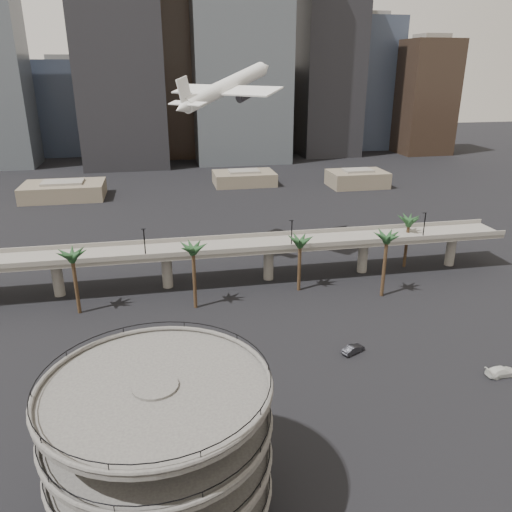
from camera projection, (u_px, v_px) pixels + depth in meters
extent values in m
plane|color=black|center=(278.00, 469.00, 58.32)|extent=(700.00, 700.00, 0.00)
cylinder|color=#494744|center=(161.00, 455.00, 49.48)|extent=(4.40, 4.40, 16.50)
cylinder|color=#494744|center=(164.00, 488.00, 50.97)|extent=(22.00, 22.00, 0.45)
torus|color=#494744|center=(163.00, 484.00, 50.81)|extent=(22.20, 22.20, 0.50)
torus|color=black|center=(163.00, 478.00, 50.52)|extent=(21.80, 21.80, 0.10)
cylinder|color=#494744|center=(161.00, 457.00, 49.56)|extent=(22.00, 22.00, 0.45)
torus|color=#494744|center=(161.00, 453.00, 49.39)|extent=(22.20, 22.20, 0.50)
torus|color=black|center=(160.00, 446.00, 49.10)|extent=(21.80, 21.80, 0.10)
cylinder|color=#494744|center=(158.00, 424.00, 48.14)|extent=(22.00, 22.00, 0.45)
torus|color=#494744|center=(158.00, 420.00, 47.97)|extent=(22.20, 22.20, 0.50)
torus|color=black|center=(157.00, 413.00, 47.68)|extent=(21.80, 21.80, 0.10)
cylinder|color=#494744|center=(155.00, 389.00, 46.72)|extent=(22.00, 22.00, 0.45)
torus|color=#494744|center=(155.00, 385.00, 46.55)|extent=(22.20, 22.20, 0.50)
torus|color=black|center=(154.00, 378.00, 46.27)|extent=(21.80, 21.80, 0.10)
cube|color=slate|center=(218.00, 248.00, 105.95)|extent=(130.00, 9.00, 0.90)
cube|color=slate|center=(221.00, 251.00, 101.50)|extent=(130.00, 0.30, 1.00)
cube|color=slate|center=(216.00, 238.00, 109.76)|extent=(130.00, 0.30, 1.00)
cylinder|color=slate|center=(58.00, 278.00, 101.50)|extent=(2.20, 2.20, 8.00)
cylinder|color=slate|center=(167.00, 270.00, 105.46)|extent=(2.20, 2.20, 8.00)
cylinder|color=slate|center=(268.00, 263.00, 109.42)|extent=(2.20, 2.20, 8.00)
cylinder|color=slate|center=(363.00, 256.00, 113.38)|extent=(2.20, 2.20, 8.00)
cylinder|color=slate|center=(451.00, 250.00, 117.34)|extent=(2.20, 2.20, 8.00)
cylinder|color=black|center=(145.00, 243.00, 98.34)|extent=(0.24, 0.24, 6.00)
cylinder|color=black|center=(292.00, 234.00, 103.74)|extent=(0.24, 0.24, 6.00)
cylinder|color=black|center=(424.00, 226.00, 109.14)|extent=(0.24, 0.24, 6.00)
cylinder|color=#442E1D|center=(194.00, 279.00, 95.46)|extent=(0.70, 0.70, 12.15)
ellipsoid|color=#1B3C1E|center=(193.00, 247.00, 93.16)|extent=(4.40, 4.40, 2.00)
cylinder|color=#442E1D|center=(299.00, 266.00, 103.33)|extent=(0.70, 0.70, 10.80)
ellipsoid|color=#1B3C1E|center=(300.00, 240.00, 101.27)|extent=(4.40, 4.40, 2.00)
cylinder|color=#442E1D|center=(384.00, 267.00, 100.38)|extent=(0.70, 0.70, 12.60)
ellipsoid|color=#1B3C1E|center=(387.00, 236.00, 98.01)|extent=(4.40, 4.40, 2.00)
cylinder|color=#442E1D|center=(406.00, 244.00, 115.63)|extent=(0.70, 0.70, 11.25)
ellipsoid|color=#1B3C1E|center=(409.00, 219.00, 113.49)|extent=(4.40, 4.40, 2.00)
cylinder|color=#442E1D|center=(76.00, 285.00, 93.41)|extent=(0.70, 0.70, 11.70)
ellipsoid|color=#1B3C1E|center=(72.00, 254.00, 91.20)|extent=(4.40, 4.40, 2.00)
cube|color=#69604D|center=(64.00, 191.00, 177.70)|extent=(28.00, 18.00, 5.50)
cube|color=slate|center=(63.00, 182.00, 176.58)|extent=(14.00, 9.00, 0.80)
cube|color=#69604D|center=(244.00, 178.00, 199.02)|extent=(24.00, 16.00, 5.00)
cube|color=slate|center=(244.00, 171.00, 197.99)|extent=(12.00, 8.00, 0.80)
cube|color=#69604D|center=(357.00, 179.00, 195.57)|extent=(22.00, 15.00, 6.00)
cube|color=slate|center=(358.00, 170.00, 194.37)|extent=(11.00, 7.50, 0.80)
cube|color=#333D50|center=(71.00, 108.00, 264.76)|extent=(30.00, 30.00, 47.60)
cube|color=slate|center=(64.00, 57.00, 255.90)|extent=(16.50, 16.50, 2.40)
cube|color=black|center=(118.00, 41.00, 217.97)|extent=(38.00, 30.00, 109.08)
cube|color=#2D2119|center=(185.00, 66.00, 249.83)|extent=(28.00, 26.00, 89.25)
cube|color=#4B5158|center=(240.00, 31.00, 230.70)|extent=(45.00, 32.00, 119.00)
cube|color=gray|center=(274.00, 111.00, 281.03)|extent=(24.00, 24.00, 41.65)
cube|color=slate|center=(275.00, 69.00, 273.22)|extent=(13.20, 13.20, 2.40)
cube|color=black|center=(330.00, 61.00, 252.91)|extent=(30.00, 28.00, 94.21)
cube|color=#333D50|center=(363.00, 85.00, 280.52)|extent=(34.00, 30.00, 69.41)
cube|color=slate|center=(368.00, 14.00, 267.78)|extent=(18.70, 16.50, 2.40)
cube|color=#2D2119|center=(425.00, 98.00, 264.19)|extent=(26.00, 26.00, 57.52)
cube|color=slate|center=(432.00, 36.00, 253.57)|extent=(14.30, 14.30, 2.40)
cube|color=gray|center=(205.00, 113.00, 293.43)|extent=(22.00, 22.00, 37.68)
cube|color=slate|center=(204.00, 77.00, 286.32)|extent=(12.10, 12.10, 2.40)
cylinder|color=silver|center=(226.00, 86.00, 109.09)|extent=(21.74, 19.23, 10.12)
cone|color=silver|center=(265.00, 67.00, 117.81)|extent=(5.19, 5.12, 4.06)
cone|color=silver|center=(181.00, 108.00, 100.37)|extent=(4.88, 4.77, 3.71)
cube|color=silver|center=(224.00, 90.00, 108.83)|extent=(22.40, 24.83, 1.92)
cube|color=silver|center=(187.00, 103.00, 101.30)|extent=(7.65, 8.43, 0.82)
cube|color=silver|center=(184.00, 91.00, 99.91)|extent=(3.40, 2.97, 5.67)
cylinder|color=#2A292F|center=(210.00, 95.00, 112.75)|extent=(4.41, 4.14, 2.81)
cylinder|color=#2A292F|center=(244.00, 96.00, 106.86)|extent=(4.41, 4.14, 2.81)
imported|color=#AB3018|center=(196.00, 370.00, 76.09)|extent=(4.76, 1.95, 1.62)
imported|color=black|center=(353.00, 349.00, 81.82)|extent=(4.44, 3.20, 1.39)
imported|color=silver|center=(502.00, 371.00, 75.77)|extent=(5.09, 2.27, 1.45)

